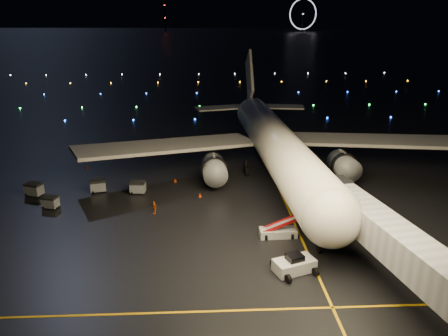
# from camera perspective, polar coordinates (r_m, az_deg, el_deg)

# --- Properties ---
(ground) EXTENTS (2000.00, 2000.00, 0.00)m
(ground) POSITION_cam_1_polar(r_m,az_deg,el_deg) (341.19, -3.12, 15.18)
(ground) COLOR black
(ground) RESTS_ON ground
(lane_centre) EXTENTS (0.25, 80.00, 0.02)m
(lane_centre) POSITION_cam_1_polar(r_m,az_deg,el_deg) (60.99, 7.49, -3.39)
(lane_centre) COLOR #E2A509
(lane_centre) RESTS_ON ground
(lane_cross) EXTENTS (60.00, 0.25, 0.02)m
(lane_cross) POSITION_cam_1_polar(r_m,az_deg,el_deg) (38.74, -12.27, -18.12)
(lane_cross) COLOR #E2A509
(lane_cross) RESTS_ON ground
(airliner) EXTENTS (62.71, 59.84, 17.04)m
(airliner) POSITION_cam_1_polar(r_m,az_deg,el_deg) (68.05, 6.36, 6.55)
(airliner) COLOR beige
(airliner) RESTS_ON ground
(pushback_tug) EXTENTS (4.38, 3.27, 1.86)m
(pushback_tug) POSITION_cam_1_polar(r_m,az_deg,el_deg) (43.17, 9.18, -12.18)
(pushback_tug) COLOR silver
(pushback_tug) RESTS_ON ground
(belt_loader) EXTENTS (6.03, 1.77, 2.91)m
(belt_loader) POSITION_cam_1_polar(r_m,az_deg,el_deg) (49.03, 7.11, -7.34)
(belt_loader) COLOR silver
(belt_loader) RESTS_ON ground
(crew_c) EXTENTS (0.95, 0.99, 1.66)m
(crew_c) POSITION_cam_1_polar(r_m,az_deg,el_deg) (55.04, -9.11, -5.10)
(crew_c) COLOR #E25C14
(crew_c) RESTS_ON ground
(safety_cone_0) EXTENTS (0.55, 0.55, 0.55)m
(safety_cone_0) POSITION_cam_1_polar(r_m,az_deg,el_deg) (59.56, -3.16, -3.54)
(safety_cone_0) COLOR #E43700
(safety_cone_0) RESTS_ON ground
(safety_cone_1) EXTENTS (0.54, 0.54, 0.51)m
(safety_cone_1) POSITION_cam_1_polar(r_m,az_deg,el_deg) (69.69, -0.01, -0.09)
(safety_cone_1) COLOR #E43700
(safety_cone_1) RESTS_ON ground
(safety_cone_2) EXTENTS (0.52, 0.52, 0.48)m
(safety_cone_2) POSITION_cam_1_polar(r_m,az_deg,el_deg) (65.30, -6.40, -1.58)
(safety_cone_2) COLOR #E43700
(safety_cone_2) RESTS_ON ground
(safety_cone_3) EXTENTS (0.53, 0.53, 0.51)m
(safety_cone_3) POSITION_cam_1_polar(r_m,az_deg,el_deg) (73.91, -17.54, 0.12)
(safety_cone_3) COLOR #E43700
(safety_cone_3) RESTS_ON ground
(ferris_wheel) EXTENTS (49.33, 16.80, 52.00)m
(ferris_wheel) POSITION_cam_1_polar(r_m,az_deg,el_deg) (778.89, 10.28, 19.03)
(ferris_wheel) COLOR black
(ferris_wheel) RESTS_ON ground
(radio_mast) EXTENTS (1.80, 1.80, 64.00)m
(radio_mast) POSITION_cam_1_polar(r_m,az_deg,el_deg) (782.86, -7.74, 19.59)
(radio_mast) COLOR black
(radio_mast) RESTS_ON ground
(taxiway_lights) EXTENTS (164.00, 92.00, 0.36)m
(taxiway_lights) POSITION_cam_1_polar(r_m,az_deg,el_deg) (148.20, -3.33, 10.15)
(taxiway_lights) COLOR black
(taxiway_lights) RESTS_ON ground
(baggage_cart_0) EXTENTS (2.15, 1.61, 1.71)m
(baggage_cart_0) POSITION_cam_1_polar(r_m,az_deg,el_deg) (61.66, -11.19, -2.50)
(baggage_cart_0) COLOR gray
(baggage_cart_0) RESTS_ON ground
(baggage_cart_1) EXTENTS (2.13, 1.74, 1.58)m
(baggage_cart_1) POSITION_cam_1_polar(r_m,az_deg,el_deg) (60.18, -21.74, -4.17)
(baggage_cart_1) COLOR gray
(baggage_cart_1) RESTS_ON ground
(baggage_cart_2) EXTENTS (2.39, 1.94, 1.77)m
(baggage_cart_2) POSITION_cam_1_polar(r_m,az_deg,el_deg) (63.47, -16.15, -2.25)
(baggage_cart_2) COLOR gray
(baggage_cart_2) RESTS_ON ground
(baggage_cart_3) EXTENTS (2.53, 2.15, 1.83)m
(baggage_cart_3) POSITION_cam_1_polar(r_m,az_deg,el_deg) (65.06, -23.56, -2.57)
(baggage_cart_3) COLOR gray
(baggage_cart_3) RESTS_ON ground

